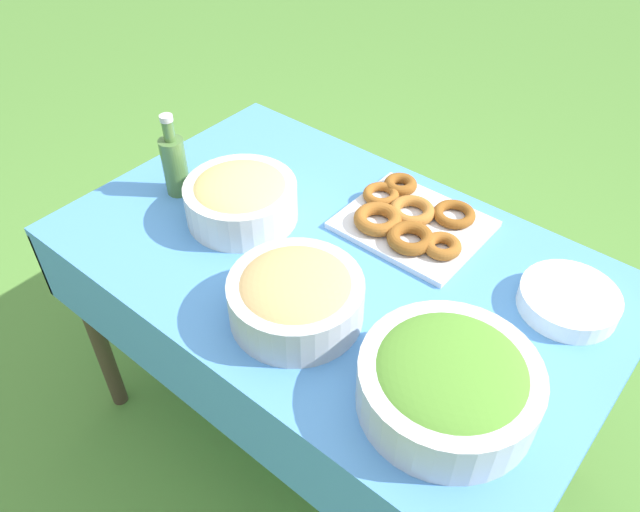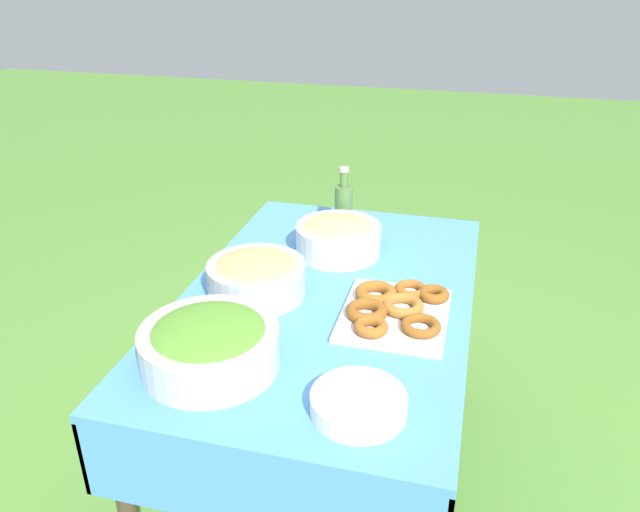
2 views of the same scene
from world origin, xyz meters
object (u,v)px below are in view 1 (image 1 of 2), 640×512
at_px(pasta_bowl, 241,197).
at_px(olive_oil_bottle, 175,163).
at_px(salad_bowl, 449,382).
at_px(bread_bowl, 296,295).
at_px(plate_stack, 569,300).
at_px(donut_platter, 410,220).

bearing_deg(pasta_bowl, olive_oil_bottle, 8.17).
height_order(salad_bowl, bread_bowl, salad_bowl).
bearing_deg(olive_oil_bottle, pasta_bowl, -171.83).
xyz_separation_m(pasta_bowl, plate_stack, (-0.79, -0.23, -0.04)).
bearing_deg(plate_stack, donut_platter, -2.00).
height_order(donut_platter, plate_stack, donut_platter).
distance_m(pasta_bowl, plate_stack, 0.83).
relative_size(pasta_bowl, olive_oil_bottle, 1.23).
height_order(pasta_bowl, bread_bowl, same).
distance_m(salad_bowl, olive_oil_bottle, 0.94).
height_order(plate_stack, olive_oil_bottle, olive_oil_bottle).
xyz_separation_m(pasta_bowl, olive_oil_bottle, (0.22, 0.03, 0.03)).
bearing_deg(donut_platter, plate_stack, 178.00).
distance_m(donut_platter, bread_bowl, 0.43).
bearing_deg(olive_oil_bottle, bread_bowl, 165.72).
distance_m(salad_bowl, plate_stack, 0.41).
bearing_deg(pasta_bowl, salad_bowl, 167.31).
bearing_deg(bread_bowl, salad_bowl, -178.11).
relative_size(plate_stack, olive_oil_bottle, 0.93).
bearing_deg(salad_bowl, pasta_bowl, -12.69).
distance_m(pasta_bowl, bread_bowl, 0.38).
relative_size(pasta_bowl, bread_bowl, 0.98).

